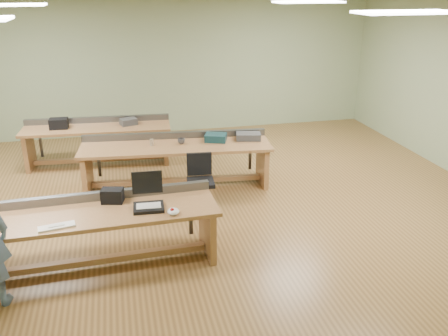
{
  "coord_description": "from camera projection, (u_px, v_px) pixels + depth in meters",
  "views": [
    {
      "loc": [
        -0.93,
        -6.77,
        3.32
      ],
      "look_at": [
        0.49,
        -0.6,
        0.81
      ],
      "focal_mm": 38.0,
      "sensor_mm": 36.0,
      "label": 1
    }
  ],
  "objects": [
    {
      "name": "wall_back",
      "position": [
        157.0,
        68.0,
        10.62
      ],
      "size": [
        10.0,
        0.04,
        3.0
      ],
      "primitive_type": "cube",
      "color": "#8CA17A",
      "rests_on": "floor"
    },
    {
      "name": "keyboard",
      "position": [
        57.0,
        227.0,
        5.29
      ],
      "size": [
        0.42,
        0.2,
        0.02
      ],
      "primitive_type": "cube",
      "rotation": [
        0.0,
        0.0,
        0.18
      ],
      "color": "silver",
      "rests_on": "workbench_front"
    },
    {
      "name": "laptop_screen",
      "position": [
        147.0,
        182.0,
        5.75
      ],
      "size": [
        0.37,
        0.04,
        0.29
      ],
      "primitive_type": "cube",
      "rotation": [
        0.0,
        0.0,
        -0.06
      ],
      "color": "black",
      "rests_on": "laptop_base"
    },
    {
      "name": "mug",
      "position": [
        181.0,
        141.0,
        8.0
      ],
      "size": [
        0.15,
        0.15,
        0.1
      ],
      "primitive_type": "imported",
      "rotation": [
        0.0,
        0.0,
        0.31
      ],
      "color": "#39393B",
      "rests_on": "workbench_mid"
    },
    {
      "name": "task_chair",
      "position": [
        201.0,
        189.0,
        7.34
      ],
      "size": [
        0.5,
        0.5,
        0.86
      ],
      "rotation": [
        0.0,
        0.0,
        -0.08
      ],
      "color": "black",
      "rests_on": "floor"
    },
    {
      "name": "trackball_mouse",
      "position": [
        173.0,
        211.0,
        5.59
      ],
      "size": [
        0.16,
        0.18,
        0.07
      ],
      "primitive_type": "ellipsoid",
      "rotation": [
        0.0,
        0.0,
        0.12
      ],
      "color": "white",
      "rests_on": "workbench_front"
    },
    {
      "name": "drinks_can",
      "position": [
        152.0,
        142.0,
        7.91
      ],
      "size": [
        0.07,
        0.07,
        0.11
      ],
      "primitive_type": "cylinder",
      "rotation": [
        0.0,
        0.0,
        0.25
      ],
      "color": "silver",
      "rests_on": "workbench_mid"
    },
    {
      "name": "workbench_mid",
      "position": [
        176.0,
        155.0,
        8.05
      ],
      "size": [
        3.25,
        1.16,
        0.86
      ],
      "rotation": [
        0.0,
        0.0,
        -0.1
      ],
      "color": "#AB7748",
      "rests_on": "floor"
    },
    {
      "name": "workbench_front",
      "position": [
        94.0,
        226.0,
        5.73
      ],
      "size": [
        3.01,
        0.89,
        0.86
      ],
      "rotation": [
        0.0,
        0.0,
        0.03
      ],
      "color": "#AB7748",
      "rests_on": "floor"
    },
    {
      "name": "parts_bin_grey",
      "position": [
        248.0,
        136.0,
        8.21
      ],
      "size": [
        0.46,
        0.35,
        0.11
      ],
      "primitive_type": "cube",
      "rotation": [
        0.0,
        0.0,
        -0.22
      ],
      "color": "#39393B",
      "rests_on": "workbench_mid"
    },
    {
      "name": "parts_bin_teal",
      "position": [
        216.0,
        138.0,
        8.13
      ],
      "size": [
        0.43,
        0.37,
        0.12
      ],
      "primitive_type": "cube",
      "rotation": [
        0.0,
        0.0,
        -0.36
      ],
      "color": "#12333A",
      "rests_on": "workbench_mid"
    },
    {
      "name": "ceiling",
      "position": [
        179.0,
        6.0,
        6.45
      ],
      "size": [
        10.0,
        10.0,
        0.0
      ],
      "primitive_type": "plane",
      "color": "silver",
      "rests_on": "wall_back"
    },
    {
      "name": "wall_front",
      "position": [
        264.0,
        255.0,
        3.38
      ],
      "size": [
        10.0,
        0.04,
        3.0
      ],
      "primitive_type": "cube",
      "color": "#8CA17A",
      "rests_on": "floor"
    },
    {
      "name": "floor",
      "position": [
        186.0,
        204.0,
        7.55
      ],
      "size": [
        10.0,
        10.0,
        0.0
      ],
      "primitive_type": "plane",
      "color": "olive",
      "rests_on": "ground"
    },
    {
      "name": "camera_bag",
      "position": [
        112.0,
        196.0,
        5.87
      ],
      "size": [
        0.29,
        0.22,
        0.18
      ],
      "primitive_type": "cube",
      "rotation": [
        0.0,
        0.0,
        -0.24
      ],
      "color": "black",
      "rests_on": "workbench_front"
    },
    {
      "name": "laptop_base",
      "position": [
        149.0,
        207.0,
        5.72
      ],
      "size": [
        0.38,
        0.32,
        0.04
      ],
      "primitive_type": "cube",
      "rotation": [
        0.0,
        0.0,
        -0.06
      ],
      "color": "black",
      "rests_on": "workbench_front"
    },
    {
      "name": "fluor_panels",
      "position": [
        179.0,
        8.0,
        6.46
      ],
      "size": [
        6.2,
        3.5,
        0.03
      ],
      "color": "white",
      "rests_on": "ceiling"
    },
    {
      "name": "storage_box_back",
      "position": [
        59.0,
        124.0,
        8.81
      ],
      "size": [
        0.34,
        0.25,
        0.19
      ],
      "primitive_type": "cube",
      "rotation": [
        0.0,
        0.0,
        -0.04
      ],
      "color": "black",
      "rests_on": "workbench_back"
    },
    {
      "name": "workbench_back",
      "position": [
        98.0,
        136.0,
        9.04
      ],
      "size": [
        2.79,
        0.92,
        0.86
      ],
      "rotation": [
        0.0,
        0.0,
        -0.07
      ],
      "color": "#AB7748",
      "rests_on": "floor"
    },
    {
      "name": "tray_back",
      "position": [
        129.0,
        122.0,
        9.05
      ],
      "size": [
        0.35,
        0.3,
        0.12
      ],
      "primitive_type": "cube",
      "rotation": [
        0.0,
        0.0,
        0.3
      ],
      "color": "#39393B",
      "rests_on": "workbench_back"
    }
  ]
}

